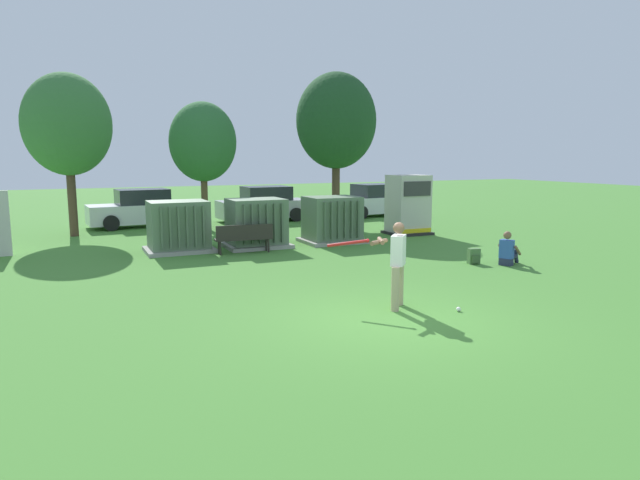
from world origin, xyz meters
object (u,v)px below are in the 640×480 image
at_px(batter, 395,260).
at_px(parked_car_right_of_center, 374,201).
at_px(generator_enclosure, 408,205).
at_px(sports_ball, 458,309).
at_px(backpack, 474,256).
at_px(transformer_mid_east, 332,220).
at_px(parked_car_leftmost, 140,209).
at_px(transformer_west, 178,227).
at_px(seated_spectator, 508,252).
at_px(transformer_mid_west, 256,224).
at_px(parked_car_left_of_center, 264,205).
at_px(park_bench, 244,237).

bearing_deg(batter, parked_car_right_of_center, 61.40).
relative_size(generator_enclosure, sports_ball, 25.56).
xyz_separation_m(backpack, parked_car_right_of_center, (3.77, 12.21, 0.54)).
xyz_separation_m(transformer_mid_east, parked_car_leftmost, (-5.62, 7.39, -0.04)).
xyz_separation_m(transformer_west, seated_spectator, (8.00, -6.05, -0.41)).
relative_size(transformer_mid_west, transformer_mid_east, 1.00).
relative_size(backpack, parked_car_left_of_center, 0.10).
bearing_deg(parked_car_right_of_center, backpack, -107.18).
xyz_separation_m(park_bench, sports_ball, (1.91, -8.10, -0.49)).
bearing_deg(parked_car_leftmost, transformer_mid_east, -52.76).
height_order(generator_enclosure, seated_spectator, generator_enclosure).
relative_size(seated_spectator, parked_car_right_of_center, 0.22).
distance_m(generator_enclosure, park_bench, 7.29).
distance_m(park_bench, batter, 7.40).
bearing_deg(batter, park_bench, 97.15).
distance_m(batter, parked_car_leftmost, 15.92).
bearing_deg(sports_ball, park_bench, 103.29).
bearing_deg(backpack, generator_enclosure, 74.28).
height_order(park_bench, parked_car_left_of_center, parked_car_left_of_center).
height_order(transformer_mid_west, parked_car_right_of_center, same).
relative_size(transformer_mid_east, parked_car_left_of_center, 0.50).
relative_size(transformer_mid_west, sports_ball, 23.33).
relative_size(transformer_west, parked_car_leftmost, 0.49).
bearing_deg(backpack, batter, -146.50).
bearing_deg(generator_enclosure, batter, -124.75).
distance_m(sports_ball, backpack, 5.15).
xyz_separation_m(sports_ball, parked_car_leftmost, (-4.05, 16.40, 0.71)).
height_order(park_bench, parked_car_right_of_center, parked_car_right_of_center).
bearing_deg(parked_car_right_of_center, transformer_mid_west, -141.06).
bearing_deg(transformer_west, seated_spectator, -37.09).
bearing_deg(parked_car_leftmost, parked_car_left_of_center, -1.96).
bearing_deg(park_bench, sports_ball, -76.71).
xyz_separation_m(transformer_mid_west, batter, (0.18, -8.35, 0.19)).
distance_m(generator_enclosure, seated_spectator, 6.52).
distance_m(parked_car_leftmost, parked_car_right_of_center, 11.34).
xyz_separation_m(sports_ball, seated_spectator, (4.29, 3.26, 0.33)).
height_order(transformer_mid_west, backpack, transformer_mid_west).
bearing_deg(park_bench, generator_enclosure, 12.50).
distance_m(park_bench, backpack, 6.96).
bearing_deg(transformer_mid_west, batter, -88.75).
xyz_separation_m(parked_car_leftmost, parked_car_right_of_center, (11.33, -0.43, 0.00)).
distance_m(sports_ball, parked_car_left_of_center, 16.29).
distance_m(generator_enclosure, parked_car_right_of_center, 6.65).
bearing_deg(parked_car_left_of_center, backpack, -80.86).
bearing_deg(backpack, seated_spectator, -32.58).
height_order(transformer_mid_west, park_bench, transformer_mid_west).
distance_m(transformer_west, batter, 8.96).
relative_size(transformer_mid_east, sports_ball, 23.33).
height_order(batter, parked_car_leftmost, batter).
xyz_separation_m(seated_spectator, backpack, (-0.78, 0.50, -0.16)).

